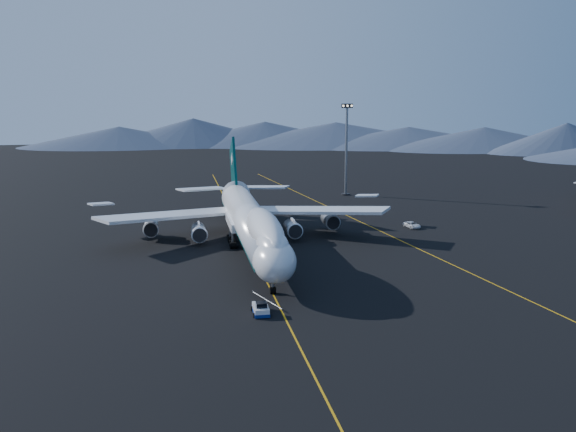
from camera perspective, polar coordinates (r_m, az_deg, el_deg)
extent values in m
plane|color=black|center=(123.02, -3.31, -3.09)|extent=(500.00, 500.00, 0.00)
cube|color=#C98C0B|center=(123.02, -3.31, -3.08)|extent=(0.25, 220.00, 0.01)
cube|color=#C98C0B|center=(139.15, 8.53, -1.48)|extent=(28.08, 198.09, 0.01)
cone|color=#3B465B|center=(351.54, -14.75, 6.99)|extent=(100.00, 100.00, 12.00)
cone|color=#3B465B|center=(354.93, -2.06, 7.40)|extent=(100.00, 100.00, 12.00)
cone|color=#3B465B|center=(349.68, 10.65, 7.15)|extent=(100.00, 100.00, 12.00)
cone|color=#3B465B|center=(335.98, 23.50, 6.24)|extent=(100.00, 100.00, 12.00)
cylinder|color=silver|center=(121.74, -3.34, -0.53)|extent=(6.50, 56.00, 6.50)
ellipsoid|color=silver|center=(94.78, -1.24, -3.98)|extent=(6.50, 10.40, 6.50)
ellipsoid|color=silver|center=(103.29, -2.09, -1.26)|extent=(5.13, 25.16, 5.85)
cube|color=black|center=(92.56, -1.05, -3.59)|extent=(3.60, 1.61, 1.29)
cone|color=silver|center=(153.86, -4.86, 2.26)|extent=(6.50, 12.00, 6.50)
cube|color=#033635|center=(122.90, -3.39, -0.85)|extent=(6.24, 60.00, 1.10)
cube|color=silver|center=(127.31, -3.64, -0.51)|extent=(7.50, 13.00, 1.60)
cube|color=silver|center=(132.23, -10.20, 0.08)|extent=(30.62, 23.28, 2.83)
cube|color=silver|center=(135.36, 2.16, 0.52)|extent=(30.62, 23.28, 2.83)
cylinder|color=slate|center=(128.99, -7.92, -1.40)|extent=(2.90, 5.50, 2.90)
cylinder|color=slate|center=(135.32, -12.07, -0.94)|extent=(2.90, 5.50, 2.90)
cylinder|color=slate|center=(131.10, 0.40, -1.08)|extent=(2.90, 5.50, 2.90)
cylinder|color=slate|center=(139.31, 3.74, -0.36)|extent=(2.90, 5.50, 2.90)
cube|color=#033635|center=(152.17, -4.85, 4.06)|extent=(0.55, 14.11, 15.94)
cube|color=silver|center=(154.76, -7.68, 2.40)|extent=(12.39, 9.47, 0.98)
cube|color=silver|center=(156.15, -2.17, 2.58)|extent=(12.39, 9.47, 0.98)
cylinder|color=black|center=(97.65, -1.37, -6.61)|extent=(0.90, 1.10, 1.10)
cube|color=silver|center=(89.38, -2.44, -8.26)|extent=(2.06, 4.03, 1.00)
cube|color=navy|center=(89.50, -2.44, -8.48)|extent=(2.15, 4.21, 0.45)
cube|color=black|center=(89.13, -2.45, -7.82)|extent=(1.48, 1.48, 0.82)
imported|color=silver|center=(145.09, 10.97, -0.77)|extent=(3.08, 5.09, 1.32)
cylinder|color=black|center=(186.70, 5.13, 1.94)|extent=(2.42, 2.42, 0.40)
cylinder|color=slate|center=(185.07, 5.20, 5.73)|extent=(0.71, 0.71, 25.22)
cube|color=black|center=(184.26, 5.28, 9.73)|extent=(3.23, 0.81, 1.21)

